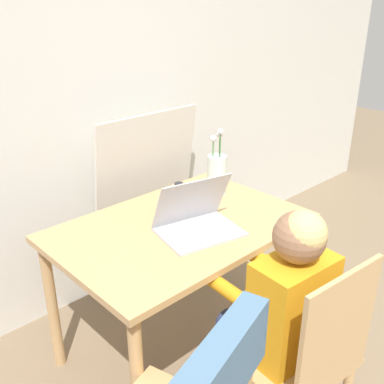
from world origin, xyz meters
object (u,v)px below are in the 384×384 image
(person_seated, at_px, (281,300))
(laptop, at_px, (196,219))
(chair_occupied, at_px, (302,359))
(flower_vase, at_px, (217,173))
(water_bottle, at_px, (179,203))

(person_seated, relative_size, laptop, 2.61)
(chair_occupied, xyz_separation_m, flower_vase, (0.43, 0.85, 0.37))
(person_seated, distance_m, flower_vase, 0.86)
(laptop, xyz_separation_m, water_bottle, (0.01, 0.13, 0.03))
(laptop, xyz_separation_m, flower_vase, (0.36, 0.22, 0.06))
(person_seated, bearing_deg, water_bottle, -90.53)
(water_bottle, bearing_deg, flower_vase, 15.45)
(laptop, relative_size, flower_vase, 1.11)
(chair_occupied, xyz_separation_m, water_bottle, (0.08, 0.75, 0.35))
(flower_vase, bearing_deg, laptop, -148.31)
(flower_vase, height_order, water_bottle, flower_vase)
(flower_vase, bearing_deg, chair_occupied, -116.68)
(laptop, height_order, flower_vase, flower_vase)
(chair_occupied, relative_size, laptop, 2.24)
(person_seated, bearing_deg, flower_vase, -114.25)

